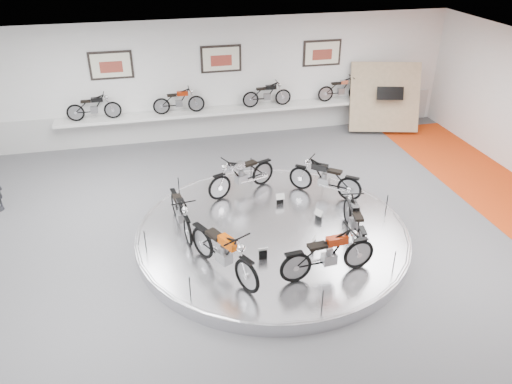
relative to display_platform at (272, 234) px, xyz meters
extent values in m
plane|color=#515153|center=(0.00, -0.30, -0.15)|extent=(16.00, 16.00, 0.00)
plane|color=white|center=(0.00, -0.30, 3.85)|extent=(16.00, 16.00, 0.00)
plane|color=white|center=(0.00, 6.70, 1.85)|extent=(16.00, 0.00, 16.00)
cube|color=#BCBCBA|center=(0.00, 6.68, 0.40)|extent=(15.68, 0.04, 1.10)
cylinder|color=silver|center=(0.00, 0.00, 0.00)|extent=(6.40, 6.40, 0.30)
torus|color=#B2B2BA|center=(0.00, 0.00, 0.12)|extent=(6.40, 6.40, 0.10)
cube|color=silver|center=(0.00, 6.40, 0.85)|extent=(11.00, 0.55, 0.10)
cube|color=beige|center=(-3.50, 6.66, 2.55)|extent=(1.35, 0.06, 0.88)
cube|color=beige|center=(0.00, 6.66, 2.55)|extent=(1.35, 0.06, 0.88)
cube|color=beige|center=(3.50, 6.66, 2.55)|extent=(1.35, 0.06, 0.88)
cube|color=tan|center=(5.60, 5.80, 1.10)|extent=(2.56, 1.52, 2.30)
camera|label=1|loc=(-2.65, -9.56, 6.64)|focal=35.00mm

